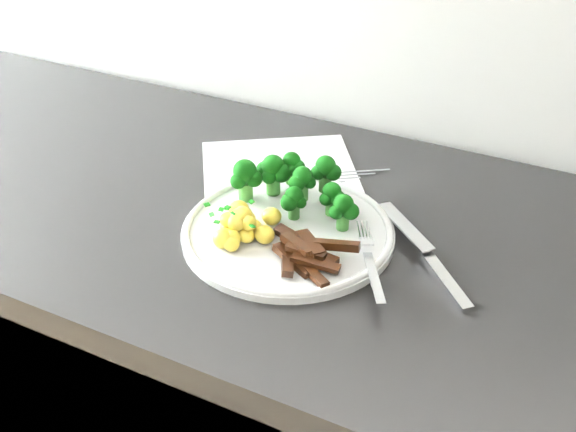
# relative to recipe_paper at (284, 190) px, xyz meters

# --- Properties ---
(recipe_paper) EXTENTS (0.36, 0.39, 0.00)m
(recipe_paper) POSITION_rel_recipe_paper_xyz_m (0.00, 0.00, 0.00)
(recipe_paper) COLOR white
(recipe_paper) RESTS_ON counter
(plate) EXTENTS (0.27, 0.27, 0.02)m
(plate) POSITION_rel_recipe_paper_xyz_m (0.05, -0.10, 0.01)
(plate) COLOR white
(plate) RESTS_ON counter
(broccoli) EXTENTS (0.18, 0.11, 0.06)m
(broccoli) POSITION_rel_recipe_paper_xyz_m (0.04, -0.04, 0.04)
(broccoli) COLOR #2C6423
(broccoli) RESTS_ON plate
(potatoes) EXTENTS (0.09, 0.10, 0.04)m
(potatoes) POSITION_rel_recipe_paper_xyz_m (0.01, -0.14, 0.02)
(potatoes) COLOR #F1D355
(potatoes) RESTS_ON plate
(beef_strips) EXTENTS (0.12, 0.09, 0.03)m
(beef_strips) POSITION_rel_recipe_paper_xyz_m (0.10, -0.14, 0.02)
(beef_strips) COLOR black
(beef_strips) RESTS_ON plate
(fork) EXTENTS (0.09, 0.15, 0.01)m
(fork) POSITION_rel_recipe_paper_xyz_m (0.18, -0.13, 0.02)
(fork) COLOR silver
(fork) RESTS_ON plate
(knife) EXTENTS (0.17, 0.17, 0.02)m
(knife) POSITION_rel_recipe_paper_xyz_m (0.24, -0.08, 0.01)
(knife) COLOR silver
(knife) RESTS_ON plate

